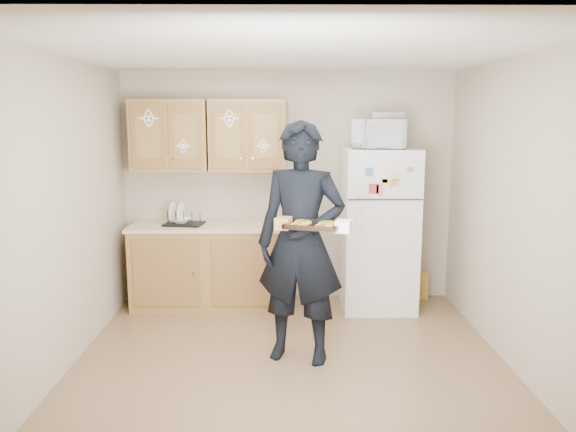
% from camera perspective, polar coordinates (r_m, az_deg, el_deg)
% --- Properties ---
extents(floor, '(3.60, 3.60, 0.00)m').
position_cam_1_polar(floor, '(4.81, 0.21, -14.80)').
color(floor, brown).
rests_on(floor, ground).
extents(ceiling, '(3.60, 3.60, 0.00)m').
position_cam_1_polar(ceiling, '(4.39, 0.23, 16.33)').
color(ceiling, white).
rests_on(ceiling, wall_back).
extents(wall_back, '(3.60, 0.04, 2.50)m').
position_cam_1_polar(wall_back, '(6.21, 0.01, 2.92)').
color(wall_back, '#B2A490').
rests_on(wall_back, floor).
extents(wall_front, '(3.60, 0.04, 2.50)m').
position_cam_1_polar(wall_front, '(2.67, 0.72, -6.67)').
color(wall_front, '#B2A490').
rests_on(wall_front, floor).
extents(wall_left, '(0.04, 3.60, 2.50)m').
position_cam_1_polar(wall_left, '(4.76, -22.00, 0.00)').
color(wall_left, '#B2A490').
rests_on(wall_left, floor).
extents(wall_right, '(0.04, 3.60, 2.50)m').
position_cam_1_polar(wall_right, '(4.80, 22.24, 0.07)').
color(wall_right, '#B2A490').
rests_on(wall_right, floor).
extents(refrigerator, '(0.75, 0.70, 1.70)m').
position_cam_1_polar(refrigerator, '(5.99, 9.17, -1.34)').
color(refrigerator, white).
rests_on(refrigerator, floor).
extents(base_cabinet, '(1.60, 0.60, 0.86)m').
position_cam_1_polar(base_cabinet, '(6.10, -8.00, -5.15)').
color(base_cabinet, olive).
rests_on(base_cabinet, floor).
extents(countertop, '(1.64, 0.64, 0.04)m').
position_cam_1_polar(countertop, '(6.00, -8.10, -1.00)').
color(countertop, beige).
rests_on(countertop, base_cabinet).
extents(upper_cab_left, '(0.80, 0.33, 0.75)m').
position_cam_1_polar(upper_cab_left, '(6.10, -11.92, 8.00)').
color(upper_cab_left, olive).
rests_on(upper_cab_left, wall_back).
extents(upper_cab_right, '(0.80, 0.33, 0.75)m').
position_cam_1_polar(upper_cab_right, '(5.99, -4.13, 8.15)').
color(upper_cab_right, olive).
rests_on(upper_cab_right, wall_back).
extents(cereal_box, '(0.20, 0.07, 0.32)m').
position_cam_1_polar(cereal_box, '(6.49, 13.16, -6.88)').
color(cereal_box, '#E1CE4F').
rests_on(cereal_box, floor).
extents(person, '(0.83, 0.66, 2.00)m').
position_cam_1_polar(person, '(4.60, 1.32, -2.77)').
color(person, black).
rests_on(person, floor).
extents(baking_tray, '(0.48, 0.40, 0.04)m').
position_cam_1_polar(baking_tray, '(4.28, 2.56, -1.02)').
color(baking_tray, black).
rests_on(baking_tray, person).
extents(pizza_front_left, '(0.14, 0.14, 0.02)m').
position_cam_1_polar(pizza_front_left, '(4.24, 1.09, -0.91)').
color(pizza_front_left, '#FFA520').
rests_on(pizza_front_left, baking_tray).
extents(pizza_front_right, '(0.14, 0.14, 0.02)m').
position_cam_1_polar(pizza_front_right, '(4.19, 3.63, -1.04)').
color(pizza_front_right, '#FFA520').
rests_on(pizza_front_right, baking_tray).
extents(pizza_back_left, '(0.14, 0.14, 0.02)m').
position_cam_1_polar(pizza_back_left, '(4.37, 1.53, -0.58)').
color(pizza_back_left, '#FFA520').
rests_on(pizza_back_left, baking_tray).
extents(pizza_back_right, '(0.14, 0.14, 0.02)m').
position_cam_1_polar(pizza_back_right, '(4.33, 4.00, -0.70)').
color(pizza_back_right, '#FFA520').
rests_on(pizza_back_right, baking_tray).
extents(microwave, '(0.59, 0.45, 0.30)m').
position_cam_1_polar(microwave, '(5.83, 9.21, 8.24)').
color(microwave, white).
rests_on(microwave, refrigerator).
extents(foil_pan, '(0.32, 0.23, 0.07)m').
position_cam_1_polar(foil_pan, '(5.87, 9.99, 10.03)').
color(foil_pan, silver).
rests_on(foil_pan, microwave).
extents(dish_rack, '(0.43, 0.35, 0.16)m').
position_cam_1_polar(dish_rack, '(5.99, -10.53, -0.14)').
color(dish_rack, black).
rests_on(dish_rack, countertop).
extents(bowl, '(0.25, 0.25, 0.05)m').
position_cam_1_polar(bowl, '(6.00, -10.78, -0.47)').
color(bowl, white).
rests_on(bowl, dish_rack).
extents(soap_bottle, '(0.11, 0.12, 0.20)m').
position_cam_1_polar(soap_bottle, '(5.81, -1.43, -0.07)').
color(soap_bottle, white).
rests_on(soap_bottle, countertop).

